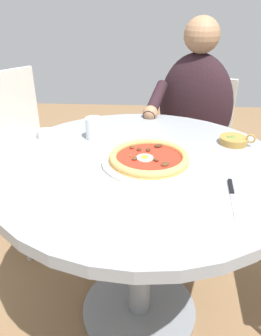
% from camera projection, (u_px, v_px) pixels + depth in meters
% --- Properties ---
extents(ground_plane, '(6.00, 6.00, 0.02)m').
position_uv_depth(ground_plane, '(139.00, 311.00, 1.48)').
color(ground_plane, brown).
extents(dining_table, '(1.01, 1.01, 0.74)m').
position_uv_depth(dining_table, '(141.00, 195.00, 1.19)').
color(dining_table, gray).
rests_on(dining_table, ground).
extents(pizza_on_plate, '(0.32, 0.32, 0.04)m').
position_uv_depth(pizza_on_plate, '(149.00, 159.00, 1.11)').
color(pizza_on_plate, white).
rests_on(pizza_on_plate, dining_table).
extents(water_glass, '(0.07, 0.07, 0.08)m').
position_uv_depth(water_glass, '(94.00, 130.00, 1.29)').
color(water_glass, silver).
rests_on(water_glass, dining_table).
extents(steak_knife, '(0.03, 0.20, 0.01)m').
position_uv_depth(steak_knife, '(232.00, 192.00, 0.95)').
color(steak_knife, silver).
rests_on(steak_knife, dining_table).
extents(ramekin_capers, '(0.06, 0.06, 0.03)m').
position_uv_depth(ramekin_capers, '(45.00, 133.00, 1.31)').
color(ramekin_capers, white).
rests_on(ramekin_capers, dining_table).
extents(olive_pan, '(0.12, 0.11, 0.05)m').
position_uv_depth(olive_pan, '(234.00, 140.00, 1.26)').
color(olive_pan, olive).
rests_on(olive_pan, dining_table).
extents(diner_person, '(0.49, 0.47, 1.16)m').
position_uv_depth(diner_person, '(191.00, 142.00, 1.83)').
color(diner_person, '#282833').
rests_on(diner_person, ground).
extents(cafe_chair_diner, '(0.50, 0.50, 0.83)m').
position_uv_depth(cafe_chair_diner, '(197.00, 136.00, 1.95)').
color(cafe_chair_diner, beige).
rests_on(cafe_chair_diner, ground).
extents(cafe_chair_spare_near, '(0.57, 0.57, 0.90)m').
position_uv_depth(cafe_chair_spare_near, '(19.00, 142.00, 1.79)').
color(cafe_chair_spare_near, beige).
rests_on(cafe_chair_spare_near, ground).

